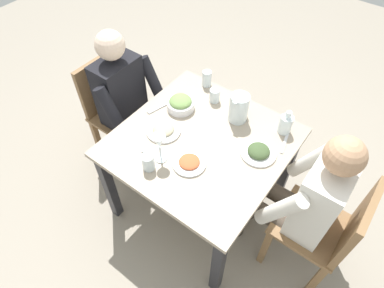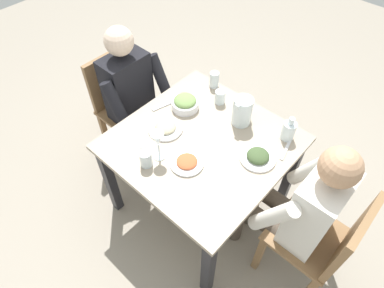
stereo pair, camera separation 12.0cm
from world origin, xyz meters
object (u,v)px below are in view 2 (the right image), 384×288
(plate_dolmas, at_px, (258,157))
(wine_glass, at_px, (158,140))
(plate_rice_curry, at_px, (187,162))
(water_glass_center, at_px, (220,97))
(chair_far, at_px, (122,102))
(oil_carafe, at_px, (288,131))
(diner_near, at_px, (297,205))
(water_pitcher, at_px, (242,111))
(salt_shaker, at_px, (143,149))
(water_glass_near_right, at_px, (214,80))
(dining_table, at_px, (202,152))
(chair_near, at_px, (323,241))
(diner_far, at_px, (137,100))
(water_glass_near_left, at_px, (146,159))
(salad_bowl, at_px, (185,103))
(plate_beans, at_px, (165,128))

(plate_dolmas, distance_m, wine_glass, 0.58)
(plate_rice_curry, height_order, water_glass_center, water_glass_center)
(chair_far, distance_m, plate_dolmas, 1.20)
(oil_carafe, bearing_deg, water_glass_center, 92.99)
(plate_dolmas, relative_size, water_glass_center, 2.24)
(diner_near, distance_m, oil_carafe, 0.45)
(diner_near, xyz_separation_m, plate_rice_curry, (-0.24, 0.60, 0.09))
(water_pitcher, height_order, plate_rice_curry, water_pitcher)
(water_pitcher, xyz_separation_m, salt_shaker, (-0.58, 0.27, -0.07))
(plate_rice_curry, relative_size, salt_shaker, 3.59)
(water_glass_near_right, xyz_separation_m, wine_glass, (-0.70, -0.17, 0.08))
(water_glass_center, xyz_separation_m, salt_shaker, (-0.64, 0.06, -0.02))
(wine_glass, distance_m, salt_shaker, 0.15)
(dining_table, height_order, water_glass_center, water_glass_center)
(plate_rice_curry, distance_m, water_glass_near_right, 0.71)
(chair_near, distance_m, diner_far, 1.50)
(plate_dolmas, xyz_separation_m, water_glass_near_left, (-0.46, 0.44, 0.03))
(diner_far, bearing_deg, water_pitcher, -70.66)
(water_glass_near_right, bearing_deg, diner_near, -113.12)
(water_glass_near_left, bearing_deg, water_pitcher, -17.02)
(chair_near, height_order, plate_rice_curry, chair_near)
(chair_far, relative_size, water_glass_near_right, 7.68)
(plate_rice_curry, bearing_deg, wine_glass, 114.02)
(salad_bowl, relative_size, salt_shaker, 3.32)
(diner_far, distance_m, oil_carafe, 1.06)
(chair_far, bearing_deg, oil_carafe, -74.65)
(oil_carafe, bearing_deg, chair_near, -123.00)
(oil_carafe, bearing_deg, dining_table, 135.58)
(diner_near, relative_size, plate_beans, 5.47)
(dining_table, relative_size, diner_near, 0.85)
(diner_near, distance_m, water_glass_center, 0.85)
(water_glass_near_left, bearing_deg, chair_far, 62.46)
(wine_glass, xyz_separation_m, salt_shaker, (-0.04, 0.09, -0.11))
(salt_shaker, bearing_deg, dining_table, -33.83)
(chair_near, height_order, water_glass_near_right, chair_near)
(wine_glass, bearing_deg, salad_bowl, 23.10)
(chair_far, relative_size, water_glass_near_left, 8.55)
(plate_rice_curry, xyz_separation_m, oil_carafe, (0.55, -0.31, 0.04))
(chair_near, distance_m, wine_glass, 1.07)
(salad_bowl, height_order, plate_dolmas, salad_bowl)
(chair_far, bearing_deg, plate_beans, -100.76)
(water_glass_center, distance_m, wine_glass, 0.60)
(water_glass_near_left, distance_m, wine_glass, 0.13)
(plate_dolmas, height_order, water_glass_center, water_glass_center)
(water_glass_center, height_order, water_glass_near_left, water_glass_near_left)
(plate_dolmas, xyz_separation_m, salt_shaker, (-0.41, 0.52, 0.01))
(diner_far, height_order, water_glass_near_left, diner_far)
(plate_rice_curry, distance_m, plate_dolmas, 0.41)
(diner_far, bearing_deg, plate_dolmas, -85.38)
(diner_far, height_order, plate_beans, diner_far)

